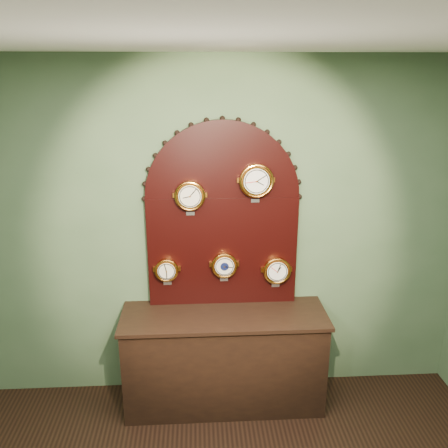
{
  "coord_description": "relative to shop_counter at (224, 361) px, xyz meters",
  "views": [
    {
      "loc": [
        -0.2,
        -1.1,
        2.69
      ],
      "look_at": [
        0.0,
        2.25,
        1.58
      ],
      "focal_mm": 37.94,
      "sensor_mm": 36.0,
      "label": 1
    }
  ],
  "objects": [
    {
      "name": "shop_counter",
      "position": [
        0.0,
        0.0,
        0.0
      ],
      "size": [
        1.6,
        0.5,
        0.8
      ],
      "primitive_type": "cube",
      "color": "black",
      "rests_on": "ground_plane"
    },
    {
      "name": "ceiling",
      "position": [
        0.0,
        -2.23,
        2.4
      ],
      "size": [
        5.0,
        5.0,
        0.0
      ],
      "primitive_type": "plane",
      "rotation": [
        3.14,
        0.0,
        0.0
      ],
      "color": "white",
      "rests_on": "wall_back"
    },
    {
      "name": "barometer",
      "position": [
        0.01,
        0.15,
        0.79
      ],
      "size": [
        0.21,
        0.08,
        0.26
      ],
      "color": "orange",
      "rests_on": "display_board"
    },
    {
      "name": "tide_clock",
      "position": [
        0.44,
        0.15,
        0.73
      ],
      "size": [
        0.22,
        0.08,
        0.28
      ],
      "color": "orange",
      "rests_on": "display_board"
    },
    {
      "name": "arabic_clock",
      "position": [
        0.25,
        0.15,
        1.48
      ],
      "size": [
        0.26,
        0.08,
        0.31
      ],
      "color": "orange",
      "rests_on": "display_board"
    },
    {
      "name": "roman_clock",
      "position": [
        -0.25,
        0.15,
        1.37
      ],
      "size": [
        0.23,
        0.08,
        0.28
      ],
      "color": "orange",
      "rests_on": "display_board"
    },
    {
      "name": "wall_back",
      "position": [
        0.0,
        0.27,
        1.0
      ],
      "size": [
        4.0,
        0.0,
        4.0
      ],
      "primitive_type": "plane",
      "rotation": [
        1.57,
        0.0,
        0.0
      ],
      "color": "#4B6646",
      "rests_on": "ground"
    },
    {
      "name": "hygrometer",
      "position": [
        -0.45,
        0.15,
        0.76
      ],
      "size": [
        0.19,
        0.08,
        0.24
      ],
      "color": "orange",
      "rests_on": "display_board"
    },
    {
      "name": "display_board",
      "position": [
        0.0,
        0.22,
        1.23
      ],
      "size": [
        1.26,
        0.06,
        1.53
      ],
      "color": "black",
      "rests_on": "shop_counter"
    }
  ]
}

